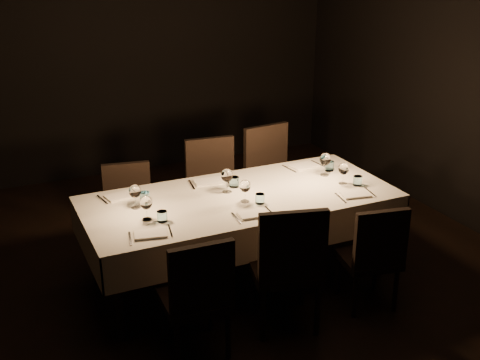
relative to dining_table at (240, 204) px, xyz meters
name	(u,v)px	position (x,y,z in m)	size (l,w,h in m)	color
room	(240,107)	(0.00, 0.00, 0.81)	(5.01, 6.01, 3.01)	black
dining_table	(240,204)	(0.00, 0.00, 0.00)	(2.52, 1.12, 0.76)	black
chair_near_left	(197,293)	(-0.69, -0.83, -0.18)	(0.45, 0.45, 0.91)	black
place_setting_near_left	(151,215)	(-0.81, -0.22, 0.15)	(0.35, 0.41, 0.19)	silver
chair_near_center	(288,263)	(0.01, -0.80, -0.14)	(0.58, 0.58, 1.00)	black
place_setting_near_center	(251,197)	(-0.01, -0.22, 0.15)	(0.33, 0.41, 0.18)	silver
chair_near_right	(373,252)	(0.73, -0.83, -0.20)	(0.49, 0.49, 0.87)	black
place_setting_near_right	(350,179)	(0.91, -0.22, 0.15)	(0.35, 0.41, 0.19)	silver
chair_far_left	(129,208)	(-0.73, 0.76, -0.20)	(0.48, 0.48, 0.87)	black
place_setting_far_left	(133,194)	(-0.82, 0.22, 0.15)	(0.36, 0.41, 0.19)	silver
chair_far_center	(214,186)	(0.09, 0.80, -0.15)	(0.52, 0.52, 0.98)	black
place_setting_far_center	(223,179)	(-0.06, 0.22, 0.15)	(0.38, 0.42, 0.20)	silver
chair_far_right	(273,174)	(0.73, 0.82, -0.13)	(0.54, 0.54, 1.02)	black
place_setting_far_right	(320,163)	(0.88, 0.22, 0.15)	(0.37, 0.42, 0.20)	silver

